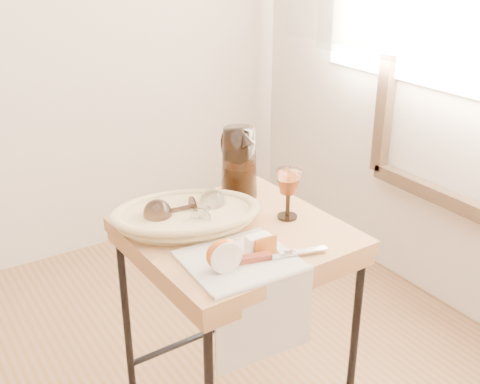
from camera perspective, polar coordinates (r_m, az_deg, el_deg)
side_table at (r=1.85m, az=-0.34°, el=-13.36°), size 0.57×0.57×0.71m
tea_towel at (r=1.50m, az=-0.04°, el=-6.55°), size 0.28×0.26×0.01m
bread_basket at (r=1.67m, az=-5.15°, el=-2.47°), size 0.43×0.36×0.05m
goblet_lying_a at (r=1.66m, az=-6.47°, el=-1.75°), size 0.14×0.09×0.08m
goblet_lying_b at (r=1.66m, az=-3.14°, el=-1.60°), size 0.14×0.14×0.08m
pitcher at (r=1.82m, az=-0.09°, el=2.85°), size 0.20×0.26×0.26m
wine_goblet at (r=1.69m, az=4.64°, el=-0.20°), size 0.09×0.09×0.15m
apple_half at (r=1.44m, az=-1.66°, el=-5.97°), size 0.09×0.06×0.08m
apple_wedge at (r=1.53m, az=1.80°, el=-4.93°), size 0.07×0.04×0.04m
table_knife at (r=1.51m, az=3.62°, el=-5.94°), size 0.24×0.09×0.02m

